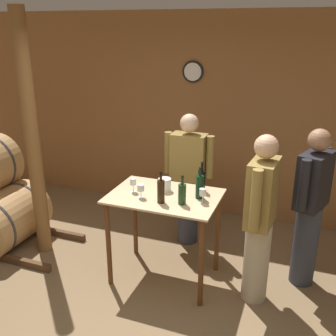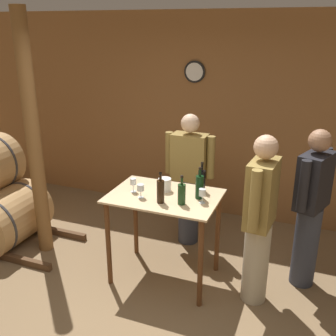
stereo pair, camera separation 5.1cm
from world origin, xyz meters
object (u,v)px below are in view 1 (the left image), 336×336
(wooden_post, at_px, (32,140))
(person_visitor_with_scarf, at_px, (310,206))
(ice_bucket, at_px, (165,185))
(person_host, at_px, (188,177))
(wine_bottle_far_left, at_px, (161,191))
(wine_glass_near_center, at_px, (141,188))
(wine_glass_near_left, at_px, (133,182))
(wine_bottle_left, at_px, (182,193))
(wine_bottle_right, at_px, (200,186))
(wine_glass_near_right, at_px, (203,193))
(person_visitor_bearded, at_px, (260,218))
(wine_bottle_center, at_px, (202,180))

(wooden_post, height_order, person_visitor_with_scarf, wooden_post)
(ice_bucket, bearing_deg, person_host, 87.25)
(wine_bottle_far_left, height_order, wine_glass_near_center, wine_bottle_far_left)
(wine_glass_near_left, distance_m, wine_glass_near_center, 0.16)
(wine_bottle_left, distance_m, wine_bottle_right, 0.22)
(ice_bucket, bearing_deg, wine_glass_near_center, -122.59)
(wine_glass_near_right, height_order, person_host, person_host)
(wine_glass_near_center, bearing_deg, person_host, 78.60)
(ice_bucket, distance_m, person_visitor_bearded, 0.99)
(wine_bottle_center, bearing_deg, wine_bottle_left, -102.97)
(wine_glass_near_left, bearing_deg, wine_bottle_far_left, -21.22)
(wooden_post, bearing_deg, wine_bottle_center, 7.14)
(wine_bottle_center, xyz_separation_m, person_host, (-0.31, 0.56, -0.22))
(wine_bottle_right, xyz_separation_m, wine_glass_near_center, (-0.53, -0.19, -0.02))
(wine_bottle_far_left, xyz_separation_m, ice_bucket, (-0.07, 0.28, -0.05))
(wine_bottle_far_left, relative_size, wine_bottle_center, 0.98)
(wine_bottle_left, xyz_separation_m, person_host, (-0.23, 0.92, -0.21))
(wine_glass_near_center, xyz_separation_m, person_host, (0.19, 0.92, -0.20))
(wine_bottle_left, bearing_deg, wine_glass_near_left, 170.09)
(wooden_post, bearing_deg, person_visitor_with_scarf, 8.29)
(wine_bottle_center, relative_size, person_visitor_with_scarf, 0.19)
(wooden_post, relative_size, wine_bottle_far_left, 9.01)
(wooden_post, distance_m, person_visitor_with_scarf, 2.95)
(wooden_post, bearing_deg, wine_bottle_left, -4.33)
(wine_bottle_right, distance_m, wine_glass_near_center, 0.56)
(ice_bucket, bearing_deg, wine_bottle_right, -7.11)
(wooden_post, xyz_separation_m, wine_bottle_right, (1.86, 0.06, -0.29))
(wine_bottle_left, xyz_separation_m, wine_glass_near_right, (0.17, 0.09, -0.00))
(wine_bottle_right, xyz_separation_m, person_visitor_with_scarf, (1.02, 0.36, -0.20))
(wine_bottle_right, distance_m, wine_glass_near_right, 0.11)
(person_visitor_bearded, bearing_deg, wine_glass_near_right, -177.64)
(person_visitor_with_scarf, bearing_deg, wine_glass_near_left, -164.74)
(wine_bottle_far_left, relative_size, wine_bottle_left, 1.05)
(wine_glass_near_center, bearing_deg, wooden_post, 174.10)
(wine_glass_near_center, distance_m, person_host, 0.96)
(wine_bottle_far_left, height_order, person_host, person_host)
(wine_glass_near_center, height_order, person_host, person_host)
(wine_bottle_left, relative_size, ice_bucket, 2.17)
(wine_glass_near_right, height_order, person_visitor_with_scarf, person_visitor_with_scarf)
(person_host, xyz_separation_m, person_visitor_with_scarf, (1.36, -0.37, 0.02))
(wine_glass_near_center, bearing_deg, wine_bottle_far_left, -9.06)
(wine_bottle_left, relative_size, wine_bottle_right, 0.90)
(wine_glass_near_right, height_order, person_visitor_bearded, person_visitor_bearded)
(wine_glass_near_center, bearing_deg, person_visitor_with_scarf, 19.82)
(wine_bottle_far_left, xyz_separation_m, wine_glass_near_left, (-0.35, 0.14, -0.01))
(wine_glass_near_left, relative_size, person_visitor_bearded, 0.09)
(wooden_post, distance_m, person_visitor_bearded, 2.51)
(wooden_post, xyz_separation_m, person_host, (1.52, 0.79, -0.51))
(wine_glass_near_left, bearing_deg, person_visitor_with_scarf, 15.26)
(person_visitor_with_scarf, bearing_deg, wooden_post, -171.71)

